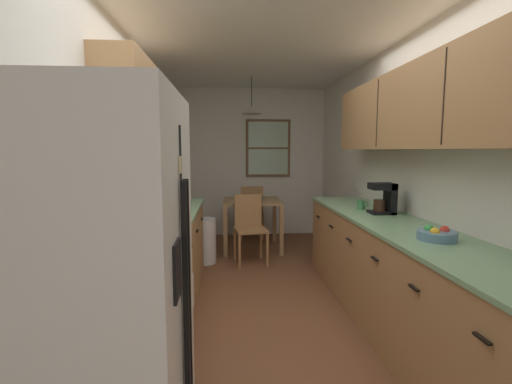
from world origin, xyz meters
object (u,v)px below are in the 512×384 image
Objects in this scene: dining_chair_far at (252,209)px; coffee_maker at (385,198)px; table_serving_bowl at (257,198)px; dining_chair_near at (250,225)px; fruit_bowl at (437,234)px; microwave_over_range at (106,120)px; stove_range at (133,309)px; mug_by_coffeemaker at (361,205)px; refrigerator at (97,298)px; dining_table at (252,208)px; storage_canister at (145,216)px; trash_bin at (205,241)px.

dining_chair_far is 2.99m from coffee_maker.
table_serving_bowl is (0.03, -0.68, 0.28)m from dining_chair_far.
dining_chair_near is 2.74m from fruit_bowl.
dining_chair_near is 3.62× the size of fruit_bowl.
dining_chair_near is at bearing 67.54° from microwave_over_range.
stove_range reaches higher than mug_by_coffeemaker.
coffee_maker is (2.02, 1.70, 0.19)m from refrigerator.
microwave_over_range is at bearing 102.86° from refrigerator.
fruit_bowl is at bearing -71.61° from dining_table.
coffee_maker is at bearing 40.17° from refrigerator.
coffee_maker is (2.19, 0.96, -0.62)m from microwave_over_range.
dining_table is 0.64m from dining_chair_near.
mug_by_coffeemaker is (0.95, -2.47, 0.45)m from dining_chair_far.
dining_table is at bearing 139.92° from table_serving_bowl.
microwave_over_range is (-0.17, 0.74, 0.80)m from refrigerator.
refrigerator is 2.65m from coffee_maker.
storage_canister is at bearing -110.16° from dining_table.
refrigerator reaches higher than coffee_maker.
table_serving_bowl is (-1.04, 2.05, -0.27)m from coffee_maker.
storage_canister reaches higher than mug_by_coffeemaker.
mug_by_coffeemaker is at bearing 22.15° from storage_canister.
fruit_bowl is (2.00, -0.46, -0.07)m from storage_canister.
trash_bin is 3.48× the size of table_serving_bowl.
storage_canister is (-0.90, -2.01, 0.51)m from dining_chair_near.
microwave_over_range is at bearing -110.84° from table_serving_bowl.
microwave_over_range is 3.34m from table_serving_bowl.
microwave_over_range reaches higher than table_serving_bowl.
dining_chair_far is (0.94, 4.43, -0.37)m from refrigerator.
stove_range is 2.05m from fruit_bowl.
microwave_over_range is at bearing -112.46° from dining_chair_near.
stove_range is at bearing -89.25° from storage_canister.
coffee_maker is (2.08, 0.53, 0.05)m from storage_canister.
dining_chair_near reaches higher than table_serving_bowl.
dining_chair_near is at bearing -96.34° from dining_table.
mug_by_coffeemaker reaches higher than dining_chair_near.
microwave_over_range is at bearing 179.10° from fruit_bowl.
dining_table is 2.83m from storage_canister.
dining_chair_near is 1.26m from dining_chair_far.
storage_canister reaches higher than dining_chair_far.
table_serving_bowl is (-0.96, 3.04, -0.16)m from fruit_bowl.
table_serving_bowl is (0.97, 3.75, -0.09)m from refrigerator.
table_serving_bowl reaches higher than dining_table.
microwave_over_range is 2.82m from trash_bin.
dining_chair_far is (0.11, 1.25, 0.00)m from dining_chair_near.
dining_table is at bearing 72.55° from stove_range.
dining_chair_near is 1.67m from mug_by_coffeemaker.
fruit_bowl is at bearing -55.42° from trash_bin.
dining_table is at bearing 70.64° from microwave_over_range.
refrigerator is 3.92m from dining_table.
mug_by_coffeemaker is (2.06, 1.22, -0.72)m from microwave_over_range.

